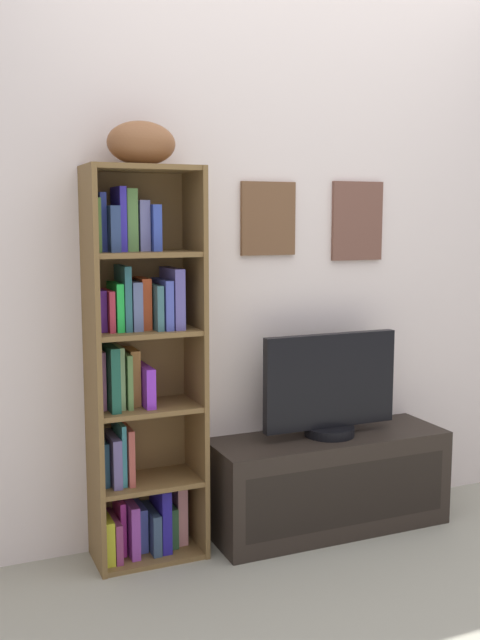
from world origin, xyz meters
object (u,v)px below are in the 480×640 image
tv_stand (329,482)px  television (330,387)px  bookshelf (137,375)px  football (142,143)px

tv_stand → television: television is taller
bookshelf → tv_stand: (0.84, -0.08, -0.54)m
bookshelf → tv_stand: bookshelf is taller
football → television: (0.82, -0.05, -1.01)m
football → tv_stand: football is taller
football → television: 1.30m
bookshelf → football: (0.03, -0.03, 0.91)m
tv_stand → television: 0.43m
football → television: bearing=-3.4°
television → football: bearing=176.6°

